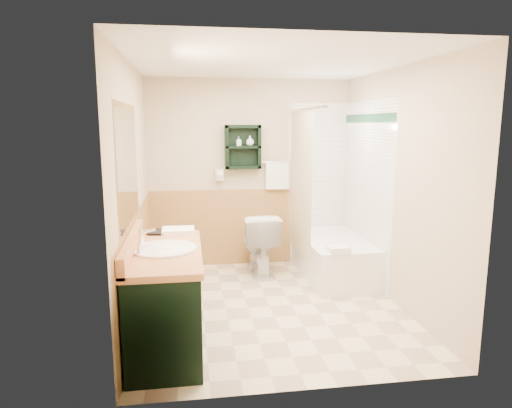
% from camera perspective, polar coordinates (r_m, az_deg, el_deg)
% --- Properties ---
extents(floor, '(3.00, 3.00, 0.00)m').
position_cam_1_polar(floor, '(4.77, 1.73, -12.66)').
color(floor, beige).
rests_on(floor, ground).
extents(back_wall, '(2.60, 0.04, 2.40)m').
position_cam_1_polar(back_wall, '(5.94, -0.81, 3.83)').
color(back_wall, beige).
rests_on(back_wall, ground).
extents(left_wall, '(0.04, 3.00, 2.40)m').
position_cam_1_polar(left_wall, '(4.41, -15.32, 1.33)').
color(left_wall, beige).
rests_on(left_wall, ground).
extents(right_wall, '(0.04, 3.00, 2.40)m').
position_cam_1_polar(right_wall, '(4.86, 17.32, 2.00)').
color(right_wall, beige).
rests_on(right_wall, ground).
extents(ceiling, '(2.60, 3.00, 0.04)m').
position_cam_1_polar(ceiling, '(4.44, 1.90, 17.53)').
color(ceiling, white).
rests_on(ceiling, back_wall).
extents(wainscot_left, '(2.98, 2.98, 1.00)m').
position_cam_1_polar(wainscot_left, '(4.56, -14.48, -7.38)').
color(wainscot_left, tan).
rests_on(wainscot_left, left_wall).
extents(wainscot_back, '(2.58, 2.58, 1.00)m').
position_cam_1_polar(wainscot_back, '(6.02, -0.75, -2.84)').
color(wainscot_back, tan).
rests_on(wainscot_back, back_wall).
extents(mirror_frame, '(1.30, 1.30, 1.00)m').
position_cam_1_polar(mirror_frame, '(3.83, -15.74, 4.56)').
color(mirror_frame, brown).
rests_on(mirror_frame, left_wall).
extents(mirror_glass, '(1.20, 1.20, 0.90)m').
position_cam_1_polar(mirror_glass, '(3.83, -15.66, 4.57)').
color(mirror_glass, white).
rests_on(mirror_glass, left_wall).
extents(tile_right, '(1.50, 1.50, 2.10)m').
position_cam_1_polar(tile_right, '(5.54, 13.52, 1.55)').
color(tile_right, white).
rests_on(tile_right, right_wall).
extents(tile_back, '(0.95, 0.95, 2.10)m').
position_cam_1_polar(tile_back, '(6.13, 8.79, 2.50)').
color(tile_back, white).
rests_on(tile_back, back_wall).
extents(tile_accent, '(1.50, 1.50, 0.10)m').
position_cam_1_polar(tile_accent, '(5.48, 13.79, 10.37)').
color(tile_accent, '#124127').
rests_on(tile_accent, right_wall).
extents(wall_shelf, '(0.45, 0.15, 0.55)m').
position_cam_1_polar(wall_shelf, '(5.79, -1.66, 7.14)').
color(wall_shelf, black).
rests_on(wall_shelf, back_wall).
extents(hair_dryer, '(0.10, 0.24, 0.18)m').
position_cam_1_polar(hair_dryer, '(5.81, -4.61, 3.66)').
color(hair_dryer, white).
rests_on(hair_dryer, back_wall).
extents(towel_bar, '(0.40, 0.06, 0.40)m').
position_cam_1_polar(towel_bar, '(5.91, 2.65, 5.26)').
color(towel_bar, white).
rests_on(towel_bar, back_wall).
extents(curtain_rod, '(0.03, 1.60, 0.03)m').
position_cam_1_polar(curtain_rod, '(5.25, 6.18, 11.71)').
color(curtain_rod, silver).
rests_on(curtain_rod, back_wall).
extents(shower_curtain, '(1.05, 1.05, 1.70)m').
position_cam_1_polar(shower_curtain, '(5.46, 5.55, 2.72)').
color(shower_curtain, beige).
rests_on(shower_curtain, curtain_rod).
extents(vanity, '(0.59, 1.31, 0.83)m').
position_cam_1_polar(vanity, '(3.91, -11.16, -11.53)').
color(vanity, black).
rests_on(vanity, ground).
extents(bathtub, '(0.72, 1.50, 0.48)m').
position_cam_1_polar(bathtub, '(5.70, 9.42, -6.41)').
color(bathtub, white).
rests_on(bathtub, ground).
extents(toilet, '(0.44, 0.78, 0.76)m').
position_cam_1_polar(toilet, '(5.65, 0.38, -4.95)').
color(toilet, white).
rests_on(toilet, ground).
extents(counter_towel, '(0.30, 0.23, 0.04)m').
position_cam_1_polar(counter_towel, '(4.34, -9.69, -3.27)').
color(counter_towel, white).
rests_on(counter_towel, vanity).
extents(vanity_book, '(0.16, 0.06, 0.22)m').
position_cam_1_polar(vanity_book, '(4.35, -13.21, -2.16)').
color(vanity_book, black).
rests_on(vanity_book, vanity).
extents(tub_towel, '(0.22, 0.19, 0.07)m').
position_cam_1_polar(tub_towel, '(4.97, 10.25, -5.59)').
color(tub_towel, white).
rests_on(tub_towel, bathtub).
extents(soap_bottle_a, '(0.08, 0.12, 0.05)m').
position_cam_1_polar(soap_bottle_a, '(5.77, -2.20, 7.54)').
color(soap_bottle_a, white).
rests_on(soap_bottle_a, wall_shelf).
extents(soap_bottle_b, '(0.13, 0.15, 0.10)m').
position_cam_1_polar(soap_bottle_b, '(5.79, -0.76, 7.79)').
color(soap_bottle_b, white).
rests_on(soap_bottle_b, wall_shelf).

